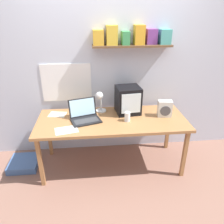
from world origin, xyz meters
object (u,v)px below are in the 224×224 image
Objects in this scene: desk_lamp at (100,99)px; loose_paper_near_laptop at (66,130)px; open_notebook at (57,114)px; floor_cushion at (24,163)px; corner_desk at (112,123)px; space_heater at (165,109)px; laptop at (84,115)px; juice_glass at (127,117)px; crt_monitor at (128,100)px.

desk_lamp is 1.03× the size of loose_paper_near_laptop.
floor_cushion is at bearing -165.47° from open_notebook.
corner_desk is 6.51× the size of loose_paper_near_laptop.
space_heater is 0.56× the size of floor_cushion.
laptop reaches higher than loose_paper_near_laptop.
desk_lamp reaches higher than laptop.
floor_cushion is at bearing -151.19° from desk_lamp.
corner_desk is 15.76× the size of juice_glass.
corner_desk is at bearing -148.35° from crt_monitor.
corner_desk is 0.60m from loose_paper_near_laptop.
space_heater is (0.50, 0.09, 0.05)m from juice_glass.
crt_monitor is 0.28m from juice_glass.
loose_paper_near_laptop is at bearing -161.80° from space_heater.
laptop is at bearing -25.11° from open_notebook.
juice_glass is at bearing -163.33° from space_heater.
corner_desk is 4.48× the size of laptop.
space_heater is (1.03, -0.01, 0.04)m from laptop.
crt_monitor is 0.90m from loose_paper_near_laptop.
loose_paper_near_laptop is 0.76× the size of floor_cushion.
crt_monitor is (0.23, 0.18, 0.23)m from corner_desk.
crt_monitor is at bearing 167.57° from space_heater.
laptop is 3.52× the size of juice_glass.
crt_monitor is 1.67m from floor_cushion.
desk_lamp reaches higher than space_heater.
corner_desk is 0.22m from juice_glass.
corner_desk is 0.70m from space_heater.
laptop is at bearing -116.82° from desk_lamp.
juice_glass is (0.53, -0.09, -0.01)m from laptop.
juice_glass is at bearing -19.33° from corner_desk.
corner_desk is at bearing -3.30° from floor_cushion.
desk_lamp is 0.45m from juice_glass.
laptop is 1.41× the size of desk_lamp.
corner_desk is 5.24× the size of crt_monitor.
open_notebook is (-0.36, 0.17, -0.06)m from laptop.
laptop reaches higher than open_notebook.
open_notebook is at bearing 179.41° from space_heater.
crt_monitor is at bearing 38.22° from corner_desk.
space_heater is at bearing 8.17° from desk_lamp.
space_heater reaches higher than floor_cushion.
juice_glass is 1.57m from floor_cushion.
open_notebook is (-0.56, -0.01, -0.19)m from desk_lamp.
laptop is at bearing -2.61° from floor_cushion.
space_heater is at bearing -17.30° from laptop.
juice_glass is at bearing -16.54° from open_notebook.
laptop is 1.03m from space_heater.
loose_paper_near_laptop is (-1.23, -0.25, -0.10)m from space_heater.
loose_paper_near_laptop is at bearing -158.85° from crt_monitor.
desk_lamp is (0.20, 0.18, 0.13)m from laptop.
laptop reaches higher than floor_cushion.
corner_desk is at bearing -15.80° from open_notebook.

